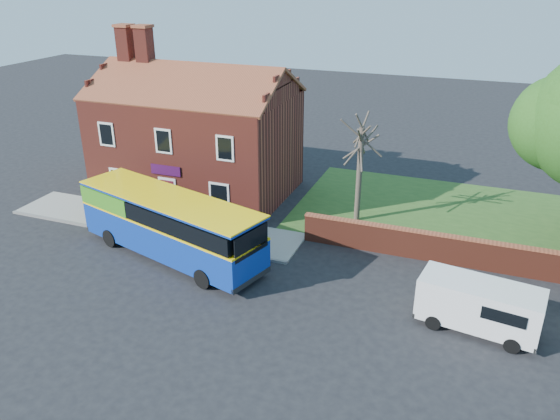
% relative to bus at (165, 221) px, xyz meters
% --- Properties ---
extents(ground, '(120.00, 120.00, 0.00)m').
position_rel_bus_xyz_m(ground, '(4.28, -2.84, -1.89)').
color(ground, black).
rests_on(ground, ground).
extents(pavement, '(18.00, 3.50, 0.12)m').
position_rel_bus_xyz_m(pavement, '(-2.72, 2.91, -1.83)').
color(pavement, gray).
rests_on(pavement, ground).
extents(kerb, '(18.00, 0.15, 0.14)m').
position_rel_bus_xyz_m(kerb, '(-2.72, 1.16, -1.82)').
color(kerb, slate).
rests_on(kerb, ground).
extents(grass_strip, '(26.00, 12.00, 0.04)m').
position_rel_bus_xyz_m(grass_strip, '(17.28, 10.16, -1.87)').
color(grass_strip, '#426B28').
rests_on(grass_strip, ground).
extents(shop_building, '(12.30, 8.13, 10.50)m').
position_rel_bus_xyz_m(shop_building, '(-2.75, 8.66, 1.52)').
color(shop_building, maroon).
rests_on(shop_building, ground).
extents(boundary_wall, '(22.00, 0.38, 1.60)m').
position_rel_bus_xyz_m(boundary_wall, '(17.28, 4.16, -1.08)').
color(boundary_wall, maroon).
rests_on(boundary_wall, ground).
extents(bus, '(11.31, 5.76, 3.34)m').
position_rel_bus_xyz_m(bus, '(0.00, 0.00, 0.00)').
color(bus, '#0D3298').
rests_on(bus, ground).
extents(van_near, '(5.10, 2.65, 2.13)m').
position_rel_bus_xyz_m(van_near, '(15.57, -1.14, -0.70)').
color(van_near, white).
rests_on(van_near, ground).
extents(bare_tree, '(2.34, 2.79, 6.24)m').
position_rel_bus_xyz_m(bare_tree, '(8.37, 7.65, 1.31)').
color(bare_tree, '#4C4238').
rests_on(bare_tree, ground).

